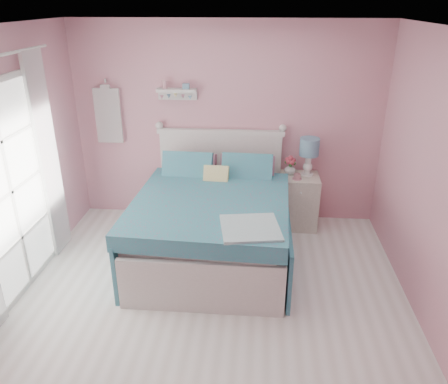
# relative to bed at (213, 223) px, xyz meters

# --- Properties ---
(floor) EXTENTS (4.50, 4.50, 0.00)m
(floor) POSITION_rel_bed_xyz_m (0.07, -1.17, -0.41)
(floor) COLOR silver
(floor) RESTS_ON ground
(room_shell) EXTENTS (4.50, 4.50, 4.50)m
(room_shell) POSITION_rel_bed_xyz_m (0.07, -1.17, 1.17)
(room_shell) COLOR pink
(room_shell) RESTS_ON floor
(bed) EXTENTS (1.77, 2.18, 1.25)m
(bed) POSITION_rel_bed_xyz_m (0.00, 0.00, 0.00)
(bed) COLOR silver
(bed) RESTS_ON floor
(nightstand) EXTENTS (0.49, 0.49, 0.71)m
(nightstand) POSITION_rel_bed_xyz_m (1.05, 0.82, -0.06)
(nightstand) COLOR beige
(nightstand) RESTS_ON floor
(table_lamp) EXTENTS (0.25, 0.25, 0.49)m
(table_lamp) POSITION_rel_bed_xyz_m (1.14, 0.87, 0.64)
(table_lamp) COLOR white
(table_lamp) RESTS_ON nightstand
(vase) EXTENTS (0.19, 0.19, 0.15)m
(vase) POSITION_rel_bed_xyz_m (0.92, 0.87, 0.37)
(vase) COLOR silver
(vase) RESTS_ON nightstand
(teacup) EXTENTS (0.12, 0.12, 0.07)m
(teacup) POSITION_rel_bed_xyz_m (1.00, 0.71, 0.33)
(teacup) COLOR #C7858E
(teacup) RESTS_ON nightstand
(roses) EXTENTS (0.14, 0.11, 0.12)m
(roses) POSITION_rel_bed_xyz_m (0.92, 0.87, 0.49)
(roses) COLOR #C44254
(roses) RESTS_ON vase
(wall_shelf) EXTENTS (0.50, 0.15, 0.25)m
(wall_shelf) POSITION_rel_bed_xyz_m (-0.55, 1.02, 1.32)
(wall_shelf) COLOR silver
(wall_shelf) RESTS_ON room_shell
(hanging_dress) EXTENTS (0.34, 0.03, 0.72)m
(hanging_dress) POSITION_rel_bed_xyz_m (-1.48, 1.01, 0.99)
(hanging_dress) COLOR white
(hanging_dress) RESTS_ON room_shell
(french_door) EXTENTS (0.04, 1.32, 2.16)m
(french_door) POSITION_rel_bed_xyz_m (-1.90, -0.77, 0.66)
(french_door) COLOR silver
(french_door) RESTS_ON floor
(curtain_far) EXTENTS (0.04, 0.40, 2.32)m
(curtain_far) POSITION_rel_bed_xyz_m (-1.84, -0.03, 0.77)
(curtain_far) COLOR white
(curtain_far) RESTS_ON floor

